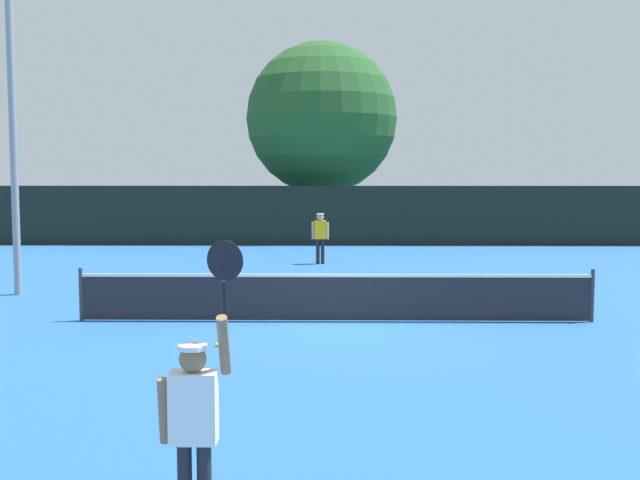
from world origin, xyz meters
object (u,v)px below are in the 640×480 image
object	(u,v)px
parked_car_far	(461,219)
tennis_ball	(217,345)
large_tree	(322,118)
parked_car_mid	(277,218)
player_receiving	(320,233)
parked_car_near	(193,215)
light_pole	(11,84)
player_serving	(195,410)

from	to	relation	value
parked_car_far	tennis_ball	bearing A→B (deg)	-106.17
large_tree	parked_car_mid	distance (m)	6.00
player_receiving	parked_car_far	distance (m)	13.96
tennis_ball	parked_car_near	distance (m)	28.52
player_receiving	parked_car_mid	xyz separation A→B (m)	(-2.39, 13.39, -0.25)
player_receiving	parked_car_near	distance (m)	17.10
player_receiving	light_pole	bearing A→B (deg)	42.28
parked_car_near	parked_car_mid	world-z (taller)	same
tennis_ball	large_tree	bearing A→B (deg)	86.22
light_pole	large_tree	bearing A→B (deg)	67.15
player_receiving	parked_car_mid	distance (m)	13.60
light_pole	large_tree	xyz separation A→B (m)	(7.28, 17.27, 0.42)
light_pole	player_serving	bearing A→B (deg)	-62.39
player_serving	parked_car_mid	world-z (taller)	player_serving
tennis_ball	parked_car_mid	size ratio (longest dim) A/B	0.02
large_tree	parked_car_far	bearing A→B (deg)	13.72
tennis_ball	large_tree	world-z (taller)	large_tree
light_pole	parked_car_mid	size ratio (longest dim) A/B	2.13
light_pole	large_tree	size ratio (longest dim) A/B	1.01
parked_car_near	parked_car_mid	size ratio (longest dim) A/B	1.00
player_serving	tennis_ball	xyz separation A→B (m)	(-0.86, 6.95, -1.02)
large_tree	light_pole	bearing A→B (deg)	-112.85
player_receiving	parked_car_near	bearing A→B (deg)	-65.78
parked_car_mid	parked_car_far	world-z (taller)	same
parked_car_near	tennis_ball	bearing A→B (deg)	-77.08
player_receiving	parked_car_mid	size ratio (longest dim) A/B	0.39
player_receiving	large_tree	size ratio (longest dim) A/B	0.18
tennis_ball	parked_car_mid	xyz separation A→B (m)	(-0.79, 25.79, 0.74)
tennis_ball	light_pole	xyz separation A→B (m)	(-5.76, 5.70, 5.09)
light_pole	parked_car_far	world-z (taller)	light_pole
parked_car_near	parked_car_far	xyz separation A→B (m)	(13.73, -3.36, 0.00)
light_pole	parked_car_mid	world-z (taller)	light_pole
player_serving	parked_car_near	xyz separation A→B (m)	(-6.27, 34.95, -0.28)
player_serving	light_pole	xyz separation A→B (m)	(-6.62, 12.66, 4.07)
player_serving	light_pole	bearing A→B (deg)	117.61
player_serving	player_receiving	distance (m)	19.37
light_pole	large_tree	world-z (taller)	light_pole
tennis_ball	parked_car_near	size ratio (longest dim) A/B	0.02
player_serving	parked_car_near	distance (m)	35.51
player_receiving	light_pole	distance (m)	10.76
player_serving	player_receiving	size ratio (longest dim) A/B	1.46
player_receiving	tennis_ball	xyz separation A→B (m)	(-1.60, -12.40, -0.99)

